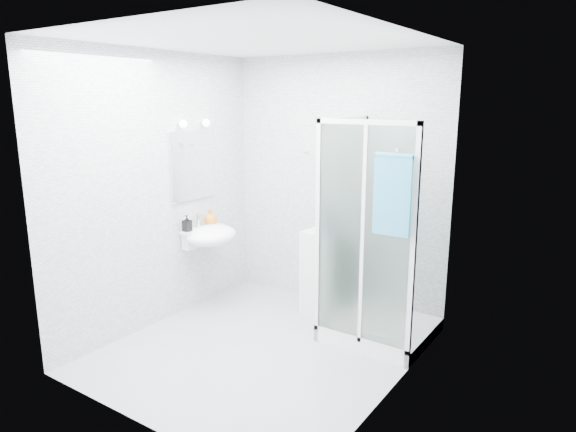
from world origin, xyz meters
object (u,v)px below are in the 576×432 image
Objects in this scene: storage_cabinet at (323,272)px; hand_towel at (392,193)px; soap_dispenser_orange at (210,218)px; shampoo_bottle_a at (322,217)px; shower_enclosure at (370,291)px; wall_basin at (210,235)px; soap_dispenser_black at (187,223)px; shampoo_bottle_b at (328,221)px.

storage_cabinet is 1.34× the size of hand_towel.
shampoo_bottle_a is at bearing 23.49° from soap_dispenser_orange.
shampoo_bottle_a is 1.17m from soap_dispenser_orange.
shampoo_bottle_a reaches higher than storage_cabinet.
shower_enclosure is at bearing -16.22° from storage_cabinet.
wall_basin is 0.65× the size of storage_cabinet.
soap_dispenser_black is at bearing -96.76° from soap_dispenser_orange.
shampoo_bottle_b is at bearing -11.08° from storage_cabinet.
shower_enclosure is 0.69m from storage_cabinet.
storage_cabinet is at bearing 146.06° from hand_towel.
wall_basin is 1.22m from storage_cabinet.
shampoo_bottle_a is (-0.67, 0.26, 0.56)m from shower_enclosure.
shampoo_bottle_b is 1.24m from soap_dispenser_orange.
soap_dispenser_orange reaches higher than storage_cabinet.
soap_dispenser_orange is (-1.74, -0.20, 0.50)m from shower_enclosure.
shampoo_bottle_b is (0.06, -0.02, 0.55)m from storage_cabinet.
wall_basin is 1.22m from shampoo_bottle_b.
shampoo_bottle_a reaches higher than soap_dispenser_black.
soap_dispenser_orange reaches higher than wall_basin.
hand_towel reaches higher than soap_dispenser_orange.
shampoo_bottle_a reaches higher than wall_basin.
soap_dispenser_orange is (-2.08, 0.20, -0.50)m from hand_towel.
soap_dispenser_black reaches higher than storage_cabinet.
shampoo_bottle_a is at bearing 30.49° from wall_basin.
wall_basin is 0.87× the size of hand_towel.
soap_dispenser_black reaches higher than wall_basin.
shampoo_bottle_b is at bearing 145.13° from hand_towel.
shampoo_bottle_b is (-0.92, 0.64, -0.47)m from hand_towel.
shower_enclosure is 2.31× the size of storage_cabinet.
shower_enclosure is 0.83m from shampoo_bottle_b.
shower_enclosure reaches higher than shampoo_bottle_b.
storage_cabinet is at bearing 33.93° from soap_dispenser_black.
shampoo_bottle_a reaches higher than soap_dispenser_orange.
wall_basin is at bearing -52.44° from soap_dispenser_orange.
shampoo_bottle_a is at bearing 146.69° from hand_towel.
wall_basin is 2.10m from hand_towel.
soap_dispenser_orange is at bearing 174.55° from hand_towel.
shampoo_bottle_b reaches higher than wall_basin.
shower_enclosure is 7.22× the size of shampoo_bottle_a.
hand_towel is 3.66× the size of soap_dispenser_orange.
hand_towel is 1.29m from shampoo_bottle_a.
shower_enclosure reaches higher than wall_basin.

